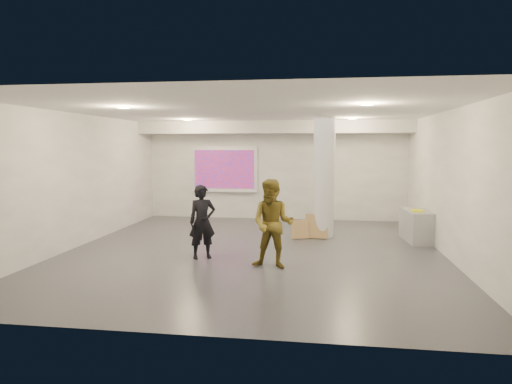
% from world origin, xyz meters
% --- Properties ---
extents(floor, '(8.00, 9.00, 0.01)m').
position_xyz_m(floor, '(0.00, 0.00, 0.00)').
color(floor, '#3C3E44').
rests_on(floor, ground).
extents(ceiling, '(8.00, 9.00, 0.01)m').
position_xyz_m(ceiling, '(0.00, 0.00, 3.00)').
color(ceiling, white).
rests_on(ceiling, floor).
extents(wall_back, '(8.00, 0.01, 3.00)m').
position_xyz_m(wall_back, '(0.00, 4.50, 1.50)').
color(wall_back, beige).
rests_on(wall_back, floor).
extents(wall_front, '(8.00, 0.01, 3.00)m').
position_xyz_m(wall_front, '(0.00, -4.50, 1.50)').
color(wall_front, beige).
rests_on(wall_front, floor).
extents(wall_left, '(0.01, 9.00, 3.00)m').
position_xyz_m(wall_left, '(-4.00, 0.00, 1.50)').
color(wall_left, beige).
rests_on(wall_left, floor).
extents(wall_right, '(0.01, 9.00, 3.00)m').
position_xyz_m(wall_right, '(4.00, 0.00, 1.50)').
color(wall_right, beige).
rests_on(wall_right, floor).
extents(soffit_band, '(8.00, 1.10, 0.36)m').
position_xyz_m(soffit_band, '(0.00, 3.95, 2.82)').
color(soffit_band, silver).
rests_on(soffit_band, ceiling).
extents(downlight_nw, '(0.22, 0.22, 0.02)m').
position_xyz_m(downlight_nw, '(-2.20, 2.50, 2.98)').
color(downlight_nw, '#FFD198').
rests_on(downlight_nw, ceiling).
extents(downlight_ne, '(0.22, 0.22, 0.02)m').
position_xyz_m(downlight_ne, '(2.20, 2.50, 2.98)').
color(downlight_ne, '#FFD198').
rests_on(downlight_ne, ceiling).
extents(downlight_sw, '(0.22, 0.22, 0.02)m').
position_xyz_m(downlight_sw, '(-2.20, -1.50, 2.98)').
color(downlight_sw, '#FFD198').
rests_on(downlight_sw, ceiling).
extents(downlight_se, '(0.22, 0.22, 0.02)m').
position_xyz_m(downlight_se, '(2.20, -1.50, 2.98)').
color(downlight_se, '#FFD198').
rests_on(downlight_se, ceiling).
extents(column, '(0.52, 0.52, 3.00)m').
position_xyz_m(column, '(1.50, 1.80, 1.50)').
color(column, silver).
rests_on(column, floor).
extents(projection_screen, '(2.10, 0.13, 1.42)m').
position_xyz_m(projection_screen, '(-1.60, 4.45, 1.53)').
color(projection_screen, silver).
rests_on(projection_screen, wall_back).
extents(credenza, '(0.64, 1.32, 0.74)m').
position_xyz_m(credenza, '(3.72, 1.62, 0.37)').
color(credenza, gray).
rests_on(credenza, floor).
extents(postit_pad, '(0.26, 0.35, 0.03)m').
position_xyz_m(postit_pad, '(3.68, 1.43, 0.76)').
color(postit_pad, '#EFF411').
rests_on(postit_pad, credenza).
extents(cardboard_back, '(0.56, 0.25, 0.59)m').
position_xyz_m(cardboard_back, '(1.34, 1.61, 0.30)').
color(cardboard_back, '#A07A49').
rests_on(cardboard_back, floor).
extents(cardboard_front, '(0.46, 0.28, 0.46)m').
position_xyz_m(cardboard_front, '(0.93, 1.51, 0.23)').
color(cardboard_front, '#A07A49').
rests_on(cardboard_front, floor).
extents(woman, '(0.65, 0.57, 1.49)m').
position_xyz_m(woman, '(-0.92, -0.77, 0.75)').
color(woman, black).
rests_on(woman, floor).
extents(man, '(0.89, 0.74, 1.66)m').
position_xyz_m(man, '(0.56, -1.30, 0.83)').
color(man, olive).
rests_on(man, floor).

